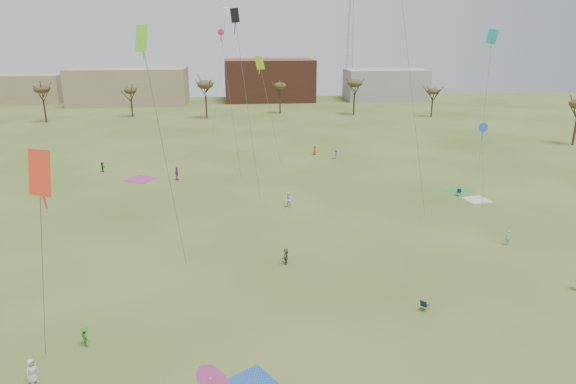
{
  "coord_description": "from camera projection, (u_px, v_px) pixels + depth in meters",
  "views": [
    {
      "loc": [
        -4.24,
        -31.42,
        19.5
      ],
      "look_at": [
        0.0,
        12.0,
        5.5
      ],
      "focal_mm": 31.06,
      "sensor_mm": 36.0,
      "label": 1
    }
  ],
  "objects": [
    {
      "name": "camp_chair_right",
      "position": [
        458.0,
        194.0,
        62.24
      ],
      "size": [
        0.74,
        0.74,
        0.87
      ],
      "rotation": [
        0.0,
        0.0,
        5.52
      ],
      "color": "#131F35",
      "rests_on": "ground"
    },
    {
      "name": "building_grey",
      "position": [
        386.0,
        85.0,
        150.28
      ],
      "size": [
        24.0,
        12.0,
        9.0
      ],
      "primitive_type": "cube",
      "color": "gray",
      "rests_on": "ground"
    },
    {
      "name": "flyer_mid_c",
      "position": [
        508.0,
        237.0,
        47.73
      ],
      "size": [
        0.62,
        0.47,
        1.52
      ],
      "primitive_type": "imported",
      "rotation": [
        0.0,
        0.0,
        3.34
      ],
      "color": "#74B9C1",
      "rests_on": "ground"
    },
    {
      "name": "spectator_fore_c",
      "position": [
        286.0,
        256.0,
        43.81
      ],
      "size": [
        0.81,
        1.42,
        1.46
      ],
      "primitive_type": "imported",
      "rotation": [
        0.0,
        0.0,
        4.41
      ],
      "color": "#625C46",
      "rests_on": "ground"
    },
    {
      "name": "building_tan_west",
      "position": [
        29.0,
        89.0,
        144.5
      ],
      "size": [
        20.0,
        12.0,
        8.0
      ],
      "primitive_type": "cube",
      "color": "#937F60",
      "rests_on": "ground"
    },
    {
      "name": "spectator_mid_d",
      "position": [
        177.0,
        174.0,
        68.65
      ],
      "size": [
        0.68,
        1.17,
        1.88
      ],
      "primitive_type": "imported",
      "rotation": [
        0.0,
        0.0,
        1.36
      ],
      "color": "#823B8E",
      "rests_on": "ground"
    },
    {
      "name": "building_tan",
      "position": [
        129.0,
        86.0,
        140.34
      ],
      "size": [
        32.0,
        14.0,
        10.0
      ],
      "primitive_type": "cube",
      "color": "#937F60",
      "rests_on": "ground"
    },
    {
      "name": "building_brick",
      "position": [
        269.0,
        80.0,
        148.48
      ],
      "size": [
        26.0,
        16.0,
        12.0
      ],
      "primitive_type": "cube",
      "color": "brown",
      "rests_on": "ground"
    },
    {
      "name": "flyer_far_c",
      "position": [
        336.0,
        154.0,
        80.38
      ],
      "size": [
        0.77,
        1.09,
        1.54
      ],
      "primitive_type": "imported",
      "rotation": [
        0.0,
        0.0,
        4.5
      ],
      "color": "#1F5D90",
      "rests_on": "ground"
    },
    {
      "name": "spectator_mid_e",
      "position": [
        289.0,
        200.0,
        57.92
      ],
      "size": [
        1.13,
        1.05,
        1.85
      ],
      "primitive_type": "imported",
      "rotation": [
        0.0,
        0.0,
        5.76
      ],
      "color": "silver",
      "rests_on": "ground"
    },
    {
      "name": "flyer_near_center",
      "position": [
        85.0,
        336.0,
        32.29
      ],
      "size": [
        1.02,
        1.01,
        1.41
      ],
      "primitive_type": "imported",
      "rotation": [
        0.0,
        0.0,
        2.39
      ],
      "color": "#2E7F2A",
      "rests_on": "ground"
    },
    {
      "name": "ground",
      "position": [
        304.0,
        314.0,
        36.13
      ],
      "size": [
        260.0,
        260.0,
        0.0
      ],
      "primitive_type": "plane",
      "color": "#395219",
      "rests_on": "ground"
    },
    {
      "name": "flyer_far_b",
      "position": [
        315.0,
        150.0,
        83.1
      ],
      "size": [
        0.81,
        0.87,
        1.5
      ],
      "primitive_type": "imported",
      "rotation": [
        0.0,
        0.0,
        0.97
      ],
      "color": "red",
      "rests_on": "ground"
    },
    {
      "name": "flyer_far_a",
      "position": [
        102.0,
        167.0,
        72.93
      ],
      "size": [
        1.14,
        1.38,
        1.48
      ],
      "primitive_type": "imported",
      "rotation": [
        0.0,
        0.0,
        2.18
      ],
      "color": "#276421",
      "rests_on": "ground"
    },
    {
      "name": "tree_line",
      "position": [
        245.0,
        92.0,
        108.68
      ],
      "size": [
        117.44,
        49.32,
        8.91
      ],
      "color": "#3A2B1E",
      "rests_on": "ground"
    },
    {
      "name": "blanket_olive",
      "position": [
        458.0,
        191.0,
        64.29
      ],
      "size": [
        4.23,
        4.23,
        0.03
      ],
      "primitive_type": "cube",
      "rotation": [
        0.0,
        0.0,
        1.97
      ],
      "color": "green",
      "rests_on": "ground"
    },
    {
      "name": "camp_chair_center",
      "position": [
        424.0,
        307.0,
        36.57
      ],
      "size": [
        0.74,
        0.74,
        0.87
      ],
      "rotation": [
        0.0,
        0.0,
        2.34
      ],
      "color": "#15203A",
      "rests_on": "ground"
    },
    {
      "name": "blanket_plum",
      "position": [
        141.0,
        179.0,
        69.25
      ],
      "size": [
        4.84,
        4.84,
        0.03
      ],
      "primitive_type": "cube",
      "rotation": [
        0.0,
        0.0,
        2.64
      ],
      "color": "#9E3076",
      "rests_on": "ground"
    },
    {
      "name": "kites_aloft",
      "position": [
        248.0,
        44.0,
        58.77
      ],
      "size": [
        67.02,
        83.76,
        24.35
      ],
      "color": "red",
      "rests_on": "ground"
    },
    {
      "name": "radio_tower",
      "position": [
        350.0,
        34.0,
        151.5
      ],
      "size": [
        1.51,
        1.72,
        41.0
      ],
      "color": "#9EA3A8",
      "rests_on": "ground"
    },
    {
      "name": "flyer_near_left",
      "position": [
        32.0,
        371.0,
        28.88
      ],
      "size": [
        0.83,
        0.9,
        1.54
      ],
      "primitive_type": "imported",
      "rotation": [
        0.0,
        0.0,
        0.95
      ],
      "color": "silver",
      "rests_on": "ground"
    },
    {
      "name": "blanket_cream",
      "position": [
        477.0,
        200.0,
        60.83
      ],
      "size": [
        3.22,
        3.22,
        0.03
      ],
      "primitive_type": "cube",
      "rotation": [
        0.0,
        0.0,
        0.18
      ],
      "color": "beige",
      "rests_on": "ground"
    }
  ]
}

